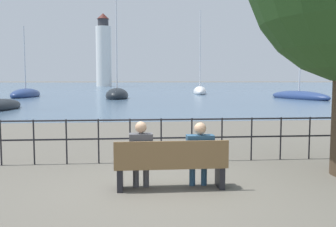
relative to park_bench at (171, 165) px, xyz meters
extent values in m
plane|color=#605B51|center=(0.00, 0.07, -0.44)|extent=(1000.00, 1000.00, 0.00)
cube|color=#47607A|center=(0.00, 160.92, -0.44)|extent=(600.00, 300.00, 0.01)
cube|color=brown|center=(0.00, 0.07, -0.02)|extent=(2.01, 0.45, 0.05)
cube|color=brown|center=(0.00, -0.14, 0.23)|extent=(2.01, 0.04, 0.45)
cube|color=black|center=(-0.91, 0.07, -0.24)|extent=(0.10, 0.41, 0.40)
cube|color=black|center=(0.91, 0.07, -0.24)|extent=(0.10, 0.41, 0.40)
cylinder|color=#4C4C51|center=(-0.62, 0.22, -0.22)|extent=(0.11, 0.11, 0.45)
cylinder|color=#4C4C51|center=(-0.44, 0.22, -0.22)|extent=(0.11, 0.11, 0.45)
cube|color=#4C4C51|center=(-0.53, 0.13, 0.06)|extent=(0.35, 0.26, 0.14)
cube|color=#4C4C51|center=(-0.53, 0.05, 0.29)|extent=(0.41, 0.24, 0.56)
sphere|color=tan|center=(-0.53, 0.05, 0.69)|extent=(0.20, 0.20, 0.20)
cylinder|color=navy|center=(0.42, 0.22, -0.22)|extent=(0.11, 0.11, 0.45)
cylinder|color=navy|center=(0.64, 0.22, -0.22)|extent=(0.11, 0.11, 0.45)
cube|color=navy|center=(0.53, 0.13, 0.06)|extent=(0.42, 0.26, 0.14)
cube|color=navy|center=(0.53, 0.05, 0.27)|extent=(0.49, 0.24, 0.52)
sphere|color=tan|center=(0.53, 0.05, 0.65)|extent=(0.22, 0.22, 0.22)
cylinder|color=black|center=(-3.69, 2.28, 0.08)|extent=(0.04, 0.04, 1.05)
cylinder|color=black|center=(-2.95, 2.28, 0.08)|extent=(0.04, 0.04, 1.05)
cylinder|color=black|center=(-2.21, 2.28, 0.08)|extent=(0.04, 0.04, 1.05)
cylinder|color=black|center=(-1.48, 2.28, 0.08)|extent=(0.04, 0.04, 1.05)
cylinder|color=black|center=(-0.74, 2.28, 0.08)|extent=(0.04, 0.04, 1.05)
cylinder|color=black|center=(0.00, 2.28, 0.08)|extent=(0.04, 0.04, 1.05)
cylinder|color=black|center=(0.74, 2.28, 0.08)|extent=(0.04, 0.04, 1.05)
cylinder|color=black|center=(1.48, 2.28, 0.08)|extent=(0.04, 0.04, 1.05)
cylinder|color=black|center=(2.21, 2.28, 0.08)|extent=(0.04, 0.04, 1.05)
cylinder|color=black|center=(2.95, 2.28, 0.08)|extent=(0.04, 0.04, 1.05)
cylinder|color=black|center=(3.69, 2.28, 0.08)|extent=(0.04, 0.04, 1.05)
cylinder|color=black|center=(0.00, 2.28, 0.58)|extent=(10.33, 0.04, 0.04)
cylinder|color=black|center=(0.00, 2.28, 0.14)|extent=(10.33, 0.04, 0.04)
ellipsoid|color=navy|center=(16.55, 30.79, -0.20)|extent=(4.04, 9.03, 1.21)
cylinder|color=silver|center=(16.55, 30.79, 5.78)|extent=(0.14, 0.14, 11.23)
ellipsoid|color=black|center=(-2.27, 33.17, -0.12)|extent=(2.56, 5.22, 1.61)
cylinder|color=silver|center=(-2.27, 33.17, 5.39)|extent=(0.14, 0.14, 10.06)
ellipsoid|color=white|center=(8.74, 45.10, -0.13)|extent=(2.99, 7.67, 1.58)
cylinder|color=silver|center=(8.74, 45.10, 5.69)|extent=(0.14, 0.14, 10.69)
ellipsoid|color=navy|center=(-12.88, 37.85, -0.16)|extent=(2.75, 7.67, 1.42)
cylinder|color=silver|center=(-12.88, 37.85, 3.95)|extent=(0.14, 0.14, 7.36)
cylinder|color=white|center=(-9.27, 109.78, 8.61)|extent=(4.59, 4.59, 18.10)
cylinder|color=#2D2D33|center=(-9.27, 109.78, 18.77)|extent=(3.22, 3.22, 2.21)
cone|color=#4C1E19|center=(-9.27, 109.78, 20.75)|extent=(3.68, 3.68, 1.77)
camera|label=1|loc=(-0.68, -6.52, 1.52)|focal=40.00mm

